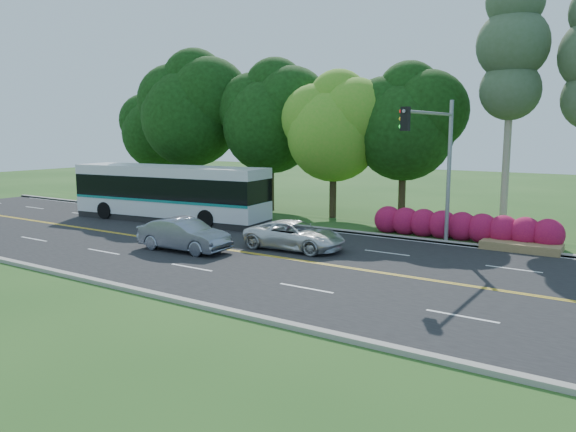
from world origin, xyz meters
The scene contains 12 objects.
ground centered at (0.00, 0.00, 0.00)m, with size 120.00×120.00×0.00m, color #214918.
road centered at (0.00, 0.00, 0.01)m, with size 60.00×14.00×0.02m, color black.
curb_north centered at (0.00, 7.15, 0.07)m, with size 60.00×0.30×0.15m, color gray.
curb_south centered at (0.00, -7.15, 0.07)m, with size 60.00×0.30×0.15m, color gray.
grass_verge centered at (0.00, 9.00, 0.05)m, with size 60.00×4.00×0.10m, color #214918.
lane_markings centered at (-0.09, 0.00, 0.02)m, with size 57.60×13.82×0.00m.
tree_row centered at (-5.15, 12.13, 6.73)m, with size 44.70×9.10×13.84m.
bougainvillea_hedge centered at (7.18, 8.15, 0.72)m, with size 9.50×2.25×1.50m.
traffic_signal centered at (6.49, 5.40, 4.67)m, with size 0.42×6.10×7.00m.
transit_bus centered at (-10.02, 4.71, 1.70)m, with size 13.16×4.25×3.38m.
sedan centered at (-3.04, -1.28, 0.77)m, with size 1.59×4.56×1.50m, color slate.
suv centered at (1.08, 1.81, 0.69)m, with size 2.21×4.80×1.33m, color silver.
Camera 1 is at (15.10, -19.87, 5.52)m, focal length 35.00 mm.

